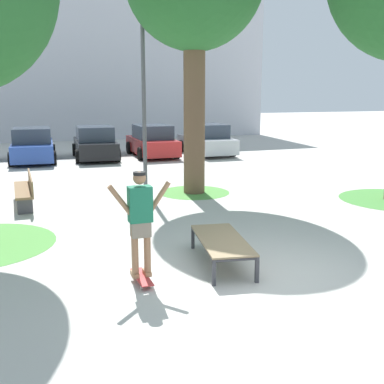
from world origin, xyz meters
name	(u,v)px	position (x,y,z in m)	size (l,w,h in m)	color
ground_plane	(268,277)	(0.00, 0.00, 0.00)	(120.00, 120.00, 0.00)	#B7B5AD
building_facade	(20,52)	(-3.19, 26.42, 5.54)	(32.61, 4.00, 11.08)	silver
skate_box	(222,241)	(-0.46, 0.84, 0.41)	(1.09, 2.00, 0.46)	#38383D
skateboard	(142,277)	(-1.99, 0.54, 0.08)	(0.21, 0.80, 0.09)	#B23333
skater	(140,217)	(-1.99, 0.54, 1.07)	(1.00, 0.28, 1.69)	#8E6647
grass_patch_mid_back	(194,192)	(1.24, 6.73, 0.00)	(2.15, 2.15, 0.01)	#519342
car_blue	(33,146)	(-3.10, 15.46, 0.69)	(2.10, 4.29, 1.50)	#28479E
car_black	(95,144)	(-0.38, 15.41, 0.69)	(2.11, 4.30, 1.50)	black
car_red	(152,142)	(2.35, 15.42, 0.69)	(2.00, 4.24, 1.50)	red
car_silver	(206,140)	(5.07, 15.16, 0.69)	(1.98, 4.23, 1.50)	#B7BABF
park_bench	(25,189)	(-3.59, 6.74, 0.45)	(0.47, 2.40, 0.83)	brown
light_post	(143,63)	(-0.13, 7.32, 3.83)	(0.36, 0.36, 5.83)	#4C4C51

